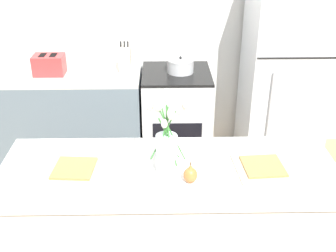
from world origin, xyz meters
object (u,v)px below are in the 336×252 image
at_px(flower_vase, 167,142).
at_px(plate_setting_left, 74,169).
at_px(pear_figurine, 190,174).
at_px(cooking_pot, 180,65).
at_px(knife_block, 125,59).
at_px(refrigerator, 285,70).
at_px(toaster, 49,65).
at_px(plate_setting_right, 263,167).
at_px(stove_range, 176,118).

xyz_separation_m(flower_vase, plate_setting_left, (-0.48, 0.02, -0.17)).
height_order(pear_figurine, cooking_pot, pear_figurine).
height_order(pear_figurine, knife_block, knife_block).
height_order(refrigerator, toaster, refrigerator).
bearing_deg(toaster, pear_figurine, -57.28).
height_order(plate_setting_right, toaster, toaster).
relative_size(pear_figurine, plate_setting_right, 0.38).
xyz_separation_m(refrigerator, pear_figurine, (-0.95, -1.73, 0.09)).
relative_size(stove_range, knife_block, 3.28).
height_order(pear_figurine, toaster, same).
bearing_deg(plate_setting_left, cooking_pot, 68.91).
relative_size(refrigerator, flower_vase, 4.04).
distance_m(refrigerator, pear_figurine, 1.97).
distance_m(stove_range, plate_setting_left, 1.80).
relative_size(plate_setting_left, toaster, 1.10).
relative_size(plate_setting_right, cooking_pot, 1.29).
xyz_separation_m(cooking_pot, knife_block, (-0.48, 0.02, 0.05)).
bearing_deg(stove_range, knife_block, 175.63).
distance_m(stove_range, pear_figurine, 1.81).
xyz_separation_m(flower_vase, cooking_pot, (0.15, 1.64, -0.17)).
bearing_deg(plate_setting_left, knife_block, 84.87).
bearing_deg(flower_vase, knife_block, 101.35).
height_order(refrigerator, knife_block, refrigerator).
xyz_separation_m(flower_vase, knife_block, (-0.33, 1.67, -0.12)).
relative_size(cooking_pot, knife_block, 0.88).
relative_size(plate_setting_left, cooking_pot, 1.29).
bearing_deg(plate_setting_right, refrigerator, 71.07).
bearing_deg(knife_block, toaster, -175.12).
relative_size(refrigerator, pear_figurine, 15.54).
bearing_deg(stove_range, refrigerator, 0.04).
bearing_deg(flower_vase, refrigerator, 57.01).
distance_m(pear_figurine, plate_setting_left, 0.61).
xyz_separation_m(flower_vase, plate_setting_right, (0.51, 0.02, -0.17)).
bearing_deg(refrigerator, flower_vase, -122.99).
height_order(plate_setting_right, knife_block, knife_block).
bearing_deg(knife_block, plate_setting_left, -95.13).
height_order(refrigerator, flower_vase, refrigerator).
distance_m(refrigerator, plate_setting_right, 1.71).
bearing_deg(refrigerator, pear_figurine, -118.70).
xyz_separation_m(refrigerator, cooking_pot, (-0.92, 0.01, 0.05)).
bearing_deg(toaster, plate_setting_right, -47.07).
bearing_deg(toaster, stove_range, 1.10).
distance_m(flower_vase, plate_setting_left, 0.51).
relative_size(stove_range, cooking_pot, 3.73).
bearing_deg(flower_vase, pear_figurine, -38.74).
xyz_separation_m(stove_range, plate_setting_right, (0.39, -1.62, 0.51)).
relative_size(refrigerator, plate_setting_right, 5.88).
bearing_deg(toaster, flower_vase, -58.71).
height_order(cooking_pot, knife_block, knife_block).
distance_m(cooking_pot, knife_block, 0.48).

